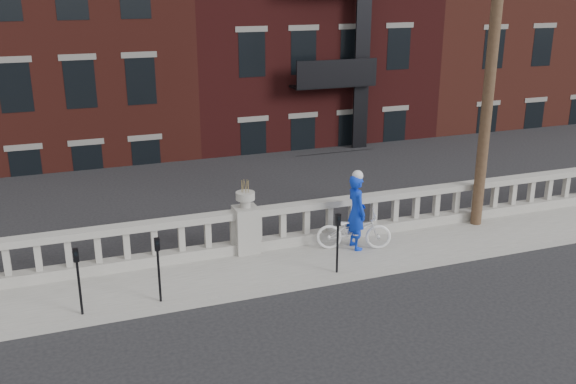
{
  "coord_description": "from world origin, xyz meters",
  "views": [
    {
      "loc": [
        -3.93,
        -9.48,
        6.23
      ],
      "look_at": [
        0.77,
        3.2,
        1.77
      ],
      "focal_mm": 40.0,
      "sensor_mm": 36.0,
      "label": 1
    }
  ],
  "objects": [
    {
      "name": "balustrade",
      "position": [
        0.0,
        3.95,
        0.64
      ],
      "size": [
        28.0,
        0.34,
        1.03
      ],
      "color": "gray",
      "rests_on": "sidewalk"
    },
    {
      "name": "cyclist",
      "position": [
        2.51,
        3.25,
        1.06
      ],
      "size": [
        0.44,
        0.67,
        1.82
      ],
      "primitive_type": "imported",
      "rotation": [
        0.0,
        0.0,
        1.56
      ],
      "color": "#0C30C2",
      "rests_on": "sidewalk"
    },
    {
      "name": "sidewalk",
      "position": [
        0.0,
        3.0,
        0.07
      ],
      "size": [
        32.0,
        2.2,
        0.15
      ],
      "primitive_type": "cube",
      "color": "gray",
      "rests_on": "ground"
    },
    {
      "name": "parking_meter_c",
      "position": [
        -2.33,
        2.15,
        1.0
      ],
      "size": [
        0.1,
        0.09,
        1.36
      ],
      "color": "black",
      "rests_on": "sidewalk"
    },
    {
      "name": "ground",
      "position": [
        0.0,
        0.0,
        0.0
      ],
      "size": [
        120.0,
        120.0,
        0.0
      ],
      "primitive_type": "plane",
      "color": "black",
      "rests_on": "ground"
    },
    {
      "name": "planter_pedestal",
      "position": [
        0.0,
        3.95,
        0.83
      ],
      "size": [
        0.55,
        0.55,
        1.76
      ],
      "color": "gray",
      "rests_on": "sidewalk"
    },
    {
      "name": "parking_meter_d",
      "position": [
        1.52,
        2.15,
        1.0
      ],
      "size": [
        0.1,
        0.09,
        1.36
      ],
      "color": "black",
      "rests_on": "sidewalk"
    },
    {
      "name": "lower_level",
      "position": [
        0.56,
        23.04,
        2.63
      ],
      "size": [
        80.0,
        44.0,
        20.8
      ],
      "color": "#605E59",
      "rests_on": "ground"
    },
    {
      "name": "parking_meter_b",
      "position": [
        -3.83,
        2.15,
        1.0
      ],
      "size": [
        0.1,
        0.09,
        1.36
      ],
      "color": "black",
      "rests_on": "sidewalk"
    },
    {
      "name": "utility_pole",
      "position": [
        6.2,
        3.6,
        5.24
      ],
      "size": [
        1.6,
        0.28,
        10.0
      ],
      "color": "#422D1E",
      "rests_on": "sidewalk"
    },
    {
      "name": "bicycle",
      "position": [
        2.44,
        3.22,
        0.61
      ],
      "size": [
        1.87,
        1.18,
        0.93
      ],
      "primitive_type": "imported",
      "rotation": [
        0.0,
        0.0,
        1.23
      ],
      "color": "white",
      "rests_on": "sidewalk"
    }
  ]
}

